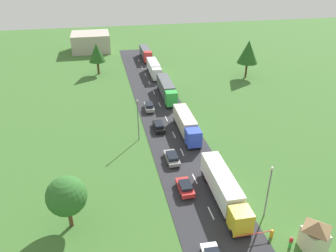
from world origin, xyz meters
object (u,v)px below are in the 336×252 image
(truck_third, at_px, (166,88))
(car_second, at_px, (185,187))
(car_fifth, at_px, (149,106))
(tree_maple, at_px, (67,196))
(truck_fourth, at_px, (154,68))
(barrier_gate, at_px, (266,234))
(person_lead, at_px, (291,242))
(car_third, at_px, (172,157))
(guard_booth, at_px, (315,235))
(truck_second, at_px, (186,124))
(lamppost_second, at_px, (138,118))
(tree_elm, at_px, (248,52))
(car_fourth, at_px, (159,126))
(distant_building, at_px, (91,42))
(lamppost_lead, at_px, (268,189))
(truck_lead, at_px, (224,188))
(truck_fifth, at_px, (146,53))
(tree_pine, at_px, (97,53))

(truck_third, distance_m, car_second, 34.45)
(car_fifth, xyz_separation_m, tree_maple, (-14.59, -31.23, 3.67))
(truck_fourth, distance_m, barrier_gate, 60.49)
(car_second, xyz_separation_m, person_lead, (9.07, -11.91, 0.02))
(car_third, xyz_separation_m, guard_booth, (11.47, -20.32, 1.25))
(truck_second, height_order, barrier_gate, truck_second)
(guard_booth, bearing_deg, lamppost_second, 118.85)
(truck_second, bearing_deg, tree_elm, 48.96)
(car_fourth, distance_m, car_fifth, 9.13)
(car_fourth, relative_size, distant_building, 0.36)
(car_third, bearing_deg, lamppost_second, 117.33)
(car_fourth, xyz_separation_m, barrier_gate, (7.14, -28.87, -0.10))
(truck_fourth, height_order, lamppost_lead, lamppost_lead)
(truck_lead, xyz_separation_m, guard_booth, (6.87, -9.75, -0.10))
(truck_fifth, relative_size, tree_elm, 1.19)
(tree_pine, bearing_deg, truck_third, -54.04)
(truck_lead, distance_m, person_lead, 10.25)
(car_fourth, relative_size, tree_pine, 0.53)
(truck_third, distance_m, car_fifth, 8.13)
(distant_building, bearing_deg, truck_fourth, -61.61)
(car_fourth, xyz_separation_m, tree_pine, (-10.26, 35.97, 5.15))
(lamppost_second, bearing_deg, car_fourth, 34.92)
(car_fifth, distance_m, tree_maple, 34.66)
(truck_second, bearing_deg, tree_pine, 111.11)
(tree_maple, bearing_deg, lamppost_second, 60.69)
(car_third, distance_m, distant_building, 74.37)
(lamppost_lead, relative_size, tree_pine, 0.88)
(car_third, height_order, person_lead, person_lead)
(car_fourth, xyz_separation_m, lamppost_second, (-4.16, -2.90, 3.55))
(truck_lead, relative_size, car_fourth, 2.99)
(car_fifth, xyz_separation_m, tree_pine, (-9.91, 26.85, 5.06))
(car_third, bearing_deg, barrier_gate, -68.33)
(car_fourth, xyz_separation_m, person_lead, (9.25, -30.69, 0.04))
(barrier_gate, relative_size, lamppost_second, 0.60)
(car_fourth, height_order, distant_building, distant_building)
(person_lead, relative_size, lamppost_lead, 0.22)
(car_second, distance_m, tree_elm, 52.49)
(tree_maple, bearing_deg, barrier_gate, -17.03)
(tree_maple, bearing_deg, car_fifth, 64.96)
(truck_fourth, distance_m, car_fourth, 31.91)
(truck_lead, height_order, tree_elm, tree_elm)
(car_second, bearing_deg, truck_lead, -32.40)
(truck_lead, distance_m, tree_pine, 59.61)
(truck_third, xyz_separation_m, tree_maple, (-19.64, -37.46, 2.34))
(truck_fifth, distance_m, tree_elm, 33.40)
(truck_third, xyz_separation_m, guard_booth, (6.82, -46.72, -0.16))
(truck_fifth, bearing_deg, car_third, -94.59)
(car_second, bearing_deg, tree_elm, 56.97)
(tree_maple, height_order, tree_elm, tree_elm)
(lamppost_second, bearing_deg, car_third, -62.67)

